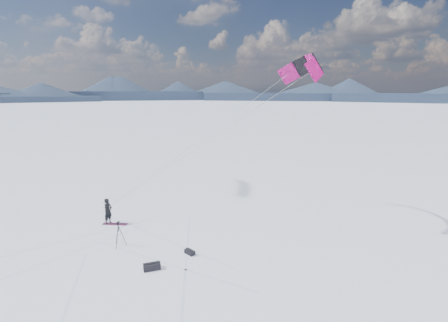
# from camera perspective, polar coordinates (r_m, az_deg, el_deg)

# --- Properties ---
(ground) EXTENTS (1800.00, 1800.00, 0.00)m
(ground) POSITION_cam_1_polar(r_m,az_deg,el_deg) (19.62, -16.12, -14.70)
(ground) COLOR white
(horizon_hills) EXTENTS (704.00, 705.94, 9.83)m
(horizon_hills) POSITION_cam_1_polar(r_m,az_deg,el_deg) (18.14, -16.90, -2.65)
(horizon_hills) COLOR black
(horizon_hills) RESTS_ON ground
(snow_tracks) EXTENTS (14.76, 10.25, 0.01)m
(snow_tracks) POSITION_cam_1_polar(r_m,az_deg,el_deg) (19.59, -18.34, -14.88)
(snow_tracks) COLOR silver
(snow_tracks) RESTS_ON ground
(snowkiter) EXTENTS (0.57, 0.72, 1.75)m
(snowkiter) POSITION_cam_1_polar(r_m,az_deg,el_deg) (23.52, -19.56, -10.31)
(snowkiter) COLOR black
(snowkiter) RESTS_ON ground
(snowboard) EXTENTS (1.66, 0.39, 0.04)m
(snowboard) POSITION_cam_1_polar(r_m,az_deg,el_deg) (23.24, -18.61, -10.46)
(snowboard) COLOR #831B50
(snowboard) RESTS_ON ground
(tripod) EXTENTS (0.72, 0.65, 1.50)m
(tripod) POSITION_cam_1_polar(r_m,az_deg,el_deg) (19.76, -18.04, -11.54)
(tripod) COLOR black
(tripod) RESTS_ON ground
(gear_bag_a) EXTENTS (0.92, 0.72, 0.37)m
(gear_bag_a) POSITION_cam_1_polar(r_m,az_deg,el_deg) (17.36, -12.56, -17.64)
(gear_bag_a) COLOR black
(gear_bag_a) RESTS_ON ground
(gear_bag_b) EXTENTS (0.67, 0.61, 0.28)m
(gear_bag_b) POSITION_cam_1_polar(r_m,az_deg,el_deg) (18.47, -6.05, -15.61)
(gear_bag_b) COLOR black
(gear_bag_b) RESTS_ON ground
(power_kite) EXTENTS (14.03, 5.89, 9.94)m
(power_kite) POSITION_cam_1_polar(r_m,az_deg,el_deg) (22.44, 13.97, 15.49)
(power_kite) COLOR #BD0E69
(power_kite) RESTS_ON ground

